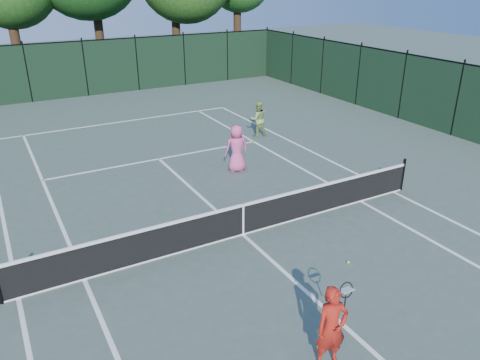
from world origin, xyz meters
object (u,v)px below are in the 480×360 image
player_pink (237,148)px  loose_ball_midcourt (348,262)px  player_green (258,119)px  coach (332,328)px

player_pink → loose_ball_midcourt: bearing=97.2°
player_pink → player_green: 3.96m
player_green → coach: bearing=77.9°
player_green → player_pink: bearing=61.5°
coach → player_pink: player_pink is taller
player_green → loose_ball_midcourt: size_ratio=22.33×
coach → player_green: coach is taller
player_pink → player_green: (2.65, 2.95, -0.07)m
coach → player_green: (5.53, 11.57, -0.04)m
player_pink → player_green: bearing=-120.5°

